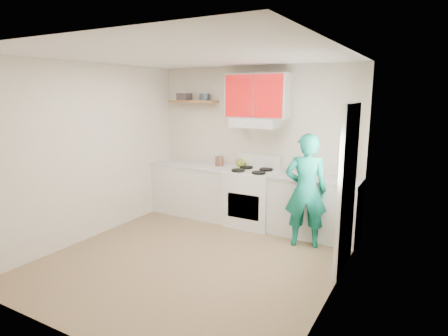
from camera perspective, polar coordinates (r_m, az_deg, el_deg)
The scene contains 21 objects.
floor at distance 5.15m, azimuth -4.59°, elevation -13.55°, with size 3.80×3.80×0.00m, color brown.
ceiling at distance 4.70m, azimuth -5.11°, elevation 16.60°, with size 3.60×3.80×0.04m, color white.
back_wall at distance 6.40m, azimuth 4.78°, elevation 3.51°, with size 3.60×0.04×2.60m, color beige.
front_wall at distance 3.40m, azimuth -23.17°, elevation -4.33°, with size 3.60×0.04×2.60m, color beige.
left_wall at distance 5.95m, azimuth -19.35°, elevation 2.32°, with size 0.04×3.80×2.60m, color beige.
right_wall at distance 4.05m, azimuth 16.78°, elevation -1.49°, with size 0.04×3.80×2.60m, color beige.
door at distance 4.78m, azimuth 18.17°, elevation -3.03°, with size 0.05×0.85×2.05m, color white.
door_glass at distance 4.70m, azimuth 18.17°, elevation 2.02°, with size 0.01×0.55×0.95m, color white.
counter_left at distance 6.80m, azimuth -4.40°, elevation -3.31°, with size 1.52×0.60×0.90m, color silver.
counter_right at distance 5.92m, azimuth 13.54°, elevation -5.84°, with size 1.32×0.60×0.90m, color silver.
stove at distance 6.24m, azimuth 4.24°, elevation -4.57°, with size 0.76×0.65×0.92m, color white.
range_hood at distance 6.11m, azimuth 4.83°, elevation 6.88°, with size 0.76×0.44×0.15m, color silver.
upper_cabinets at distance 6.15m, azimuth 5.11°, elevation 10.86°, with size 1.02×0.33×0.70m, color red.
shelf at distance 6.77m, azimuth -4.68°, elevation 10.06°, with size 0.90×0.30×0.04m, color brown.
books at distance 6.85m, azimuth -6.05°, elevation 10.71°, with size 0.24×0.17×0.12m, color #373034.
tin at distance 6.65m, azimuth -2.96°, elevation 10.71°, with size 0.19×0.19×0.12m, color #333D4C.
kettle at distance 6.41m, azimuth 2.53°, elevation 0.79°, with size 0.18×0.18×0.15m, color olive.
crock at distance 6.52m, azimuth -0.71°, elevation 0.93°, with size 0.15×0.15×0.18m, color brown.
cutting_board at distance 5.73m, azimuth 12.18°, elevation -1.59°, with size 0.32×0.23×0.02m, color olive.
silicone_mat at distance 5.65m, azimuth 17.09°, elevation -2.08°, with size 0.31×0.26×0.01m, color red.
person at distance 5.42m, azimuth 12.31°, elevation -3.38°, with size 0.59×0.39×1.63m, color #0B6550.
Camera 1 is at (2.64, -3.86, 2.16)m, focal length 30.14 mm.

